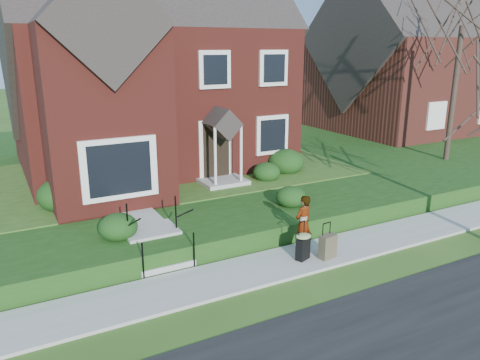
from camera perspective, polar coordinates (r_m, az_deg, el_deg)
ground at (r=12.10m, az=4.28°, el=-10.47°), size 120.00×120.00×0.00m
sidewalk at (r=12.08m, az=4.29°, el=-10.30°), size 60.00×1.60×0.08m
terrace at (r=22.88m, az=-1.90°, el=3.17°), size 44.00×20.00×0.60m
walkway at (r=15.25m, az=-13.99°, el=-2.65°), size 1.20×6.00×0.06m
main_house at (r=19.54m, az=-11.79°, el=15.34°), size 10.40×10.20×9.40m
neighbour_house at (r=29.71m, az=19.87°, el=14.86°), size 9.40×8.00×9.20m
front_steps at (r=12.46m, az=-10.20°, el=-7.48°), size 1.40×2.02×1.50m
foundation_shrubs at (r=15.82m, az=-5.65°, el=0.05°), size 9.85×4.67×1.05m
woman at (r=12.63m, az=7.71°, el=-5.21°), size 0.63×0.49×1.53m
suitcase_black at (r=12.21m, az=7.70°, el=-7.85°), size 0.52×0.48×1.03m
suitcase_olive at (r=12.41m, az=10.64°, el=-7.96°), size 0.47×0.31×0.96m
tree_gap at (r=21.96m, az=25.65°, el=18.00°), size 6.12×6.12×8.74m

